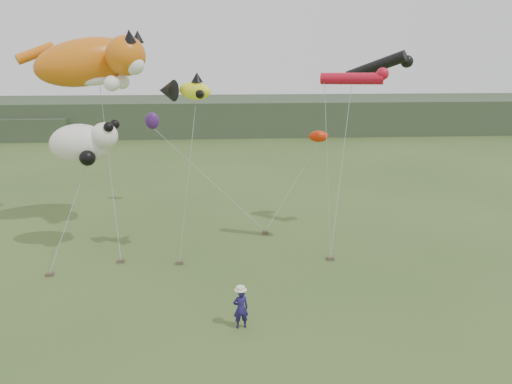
% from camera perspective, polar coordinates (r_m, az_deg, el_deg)
% --- Properties ---
extents(ground, '(120.00, 120.00, 0.00)m').
position_cam_1_polar(ground, '(19.66, -1.75, -13.38)').
color(ground, '#385123').
rests_on(ground, ground).
extents(headland, '(90.00, 13.00, 4.00)m').
position_cam_1_polar(headland, '(62.37, -6.29, 8.63)').
color(headland, '#2D3D28').
rests_on(headland, ground).
extents(festival_attendant, '(0.61, 0.45, 1.51)m').
position_cam_1_polar(festival_attendant, '(18.23, -1.75, -13.15)').
color(festival_attendant, '#1E1654').
rests_on(festival_attendant, ground).
extents(sandbag_anchors, '(13.09, 4.83, 0.16)m').
position_cam_1_polar(sandbag_anchors, '(24.31, -7.14, -7.35)').
color(sandbag_anchors, brown).
rests_on(sandbag_anchors, ground).
extents(cat_kite, '(7.06, 4.22, 3.22)m').
position_cam_1_polar(cat_kite, '(27.64, -17.88, 14.01)').
color(cat_kite, orange).
rests_on(cat_kite, ground).
extents(fish_kite, '(2.59, 1.70, 1.25)m').
position_cam_1_polar(fish_kite, '(22.37, -8.16, 11.47)').
color(fish_kite, '#FCFF23').
rests_on(fish_kite, ground).
extents(tube_kites, '(4.92, 4.36, 1.59)m').
position_cam_1_polar(tube_kites, '(25.09, 13.09, 13.38)').
color(tube_kites, black).
rests_on(tube_kites, ground).
extents(panda_kite, '(3.29, 2.13, 2.05)m').
position_cam_1_polar(panda_kite, '(24.93, -19.09, 5.32)').
color(panda_kite, white).
rests_on(panda_kite, ground).
extents(misc_kites, '(10.63, 4.24, 1.31)m').
position_cam_1_polar(misc_kites, '(29.60, -3.29, 7.34)').
color(misc_kites, red).
rests_on(misc_kites, ground).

